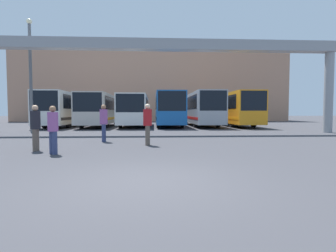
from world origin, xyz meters
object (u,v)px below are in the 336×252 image
(bus_slot_4, at_px, (200,108))
(pedestrian_mid_right, at_px, (35,127))
(bus_slot_0, at_px, (69,108))
(pedestrian_near_left, at_px, (53,129))
(bus_slot_3, at_px, (168,108))
(bus_slot_1, at_px, (100,108))
(lamp_post, at_px, (31,71))
(bus_slot_5, at_px, (232,108))
(pedestrian_near_center, at_px, (104,122))
(bus_slot_2, at_px, (135,109))
(pedestrian_mid_left, at_px, (148,123))

(bus_slot_4, relative_size, pedestrian_mid_right, 7.27)
(bus_slot_0, distance_m, pedestrian_near_left, 19.37)
(bus_slot_4, height_order, pedestrian_near_left, bus_slot_4)
(bus_slot_3, relative_size, pedestrian_mid_right, 6.69)
(bus_slot_1, relative_size, pedestrian_near_left, 6.24)
(bus_slot_3, bearing_deg, lamp_post, -140.20)
(bus_slot_5, bearing_deg, bus_slot_3, -175.40)
(bus_slot_4, relative_size, bus_slot_5, 0.99)
(pedestrian_near_center, xyz_separation_m, pedestrian_near_left, (-1.00, -3.74, -0.08))
(bus_slot_2, distance_m, bus_slot_4, 6.92)
(bus_slot_4, relative_size, lamp_post, 1.57)
(bus_slot_0, bearing_deg, bus_slot_4, 0.02)
(bus_slot_1, relative_size, pedestrian_mid_left, 5.73)
(bus_slot_3, bearing_deg, bus_slot_1, -175.56)
(lamp_post, bearing_deg, bus_slot_4, 33.33)
(bus_slot_1, height_order, pedestrian_near_left, bus_slot_1)
(bus_slot_1, bearing_deg, bus_slot_5, 4.52)
(pedestrian_mid_right, bearing_deg, pedestrian_near_center, 138.90)
(pedestrian_mid_left, bearing_deg, bus_slot_4, -21.70)
(bus_slot_2, height_order, pedestrian_near_center, bus_slot_2)
(bus_slot_2, relative_size, pedestrian_mid_left, 6.01)
(bus_slot_2, height_order, bus_slot_3, bus_slot_3)
(bus_slot_2, height_order, pedestrian_mid_right, bus_slot_2)
(bus_slot_2, xyz_separation_m, lamp_post, (-6.60, -8.08, 2.53))
(pedestrian_mid_right, bearing_deg, bus_slot_1, 175.91)
(bus_slot_3, relative_size, bus_slot_5, 0.91)
(bus_slot_4, xyz_separation_m, lamp_post, (-13.47, -8.86, 2.36))
(bus_slot_3, xyz_separation_m, pedestrian_near_center, (-3.93, -14.35, -0.93))
(bus_slot_5, relative_size, pedestrian_mid_right, 7.34)
(pedestrian_mid_left, bearing_deg, bus_slot_5, -31.81)
(bus_slot_0, relative_size, pedestrian_mid_right, 7.27)
(bus_slot_4, bearing_deg, pedestrian_mid_right, -117.66)
(bus_slot_2, xyz_separation_m, pedestrian_near_left, (-1.50, -17.81, -0.88))
(bus_slot_5, distance_m, pedestrian_mid_left, 18.55)
(bus_slot_1, distance_m, bus_slot_2, 3.44)
(pedestrian_mid_left, xyz_separation_m, pedestrian_mid_right, (-4.10, -1.44, -0.05))
(bus_slot_1, relative_size, lamp_post, 1.31)
(bus_slot_3, xyz_separation_m, pedestrian_near_left, (-4.94, -18.09, -1.02))
(bus_slot_0, bearing_deg, bus_slot_5, 0.20)
(pedestrian_near_center, distance_m, lamp_post, 9.18)
(pedestrian_near_center, bearing_deg, bus_slot_2, 166.60)
(bus_slot_1, relative_size, bus_slot_5, 0.83)
(bus_slot_4, bearing_deg, bus_slot_2, -173.53)
(bus_slot_4, distance_m, pedestrian_near_left, 20.41)
(pedestrian_near_center, bearing_deg, bus_slot_1, -179.37)
(bus_slot_0, xyz_separation_m, bus_slot_4, (13.74, 0.00, 0.04))
(bus_slot_3, distance_m, pedestrian_mid_right, 18.27)
(bus_slot_1, relative_size, bus_slot_4, 0.83)
(bus_slot_1, bearing_deg, bus_slot_3, 4.44)
(lamp_post, bearing_deg, pedestrian_near_left, -62.32)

